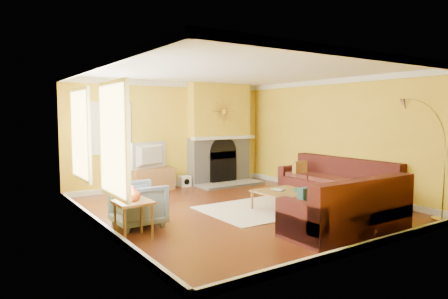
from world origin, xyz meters
TOP-DOWN VIEW (x-y plane):
  - floor at (0.00, 0.00)m, footprint 5.50×6.00m
  - ceiling at (0.00, 0.00)m, footprint 5.50×6.00m
  - wall_back at (0.00, 3.01)m, footprint 5.50×0.02m
  - wall_front at (0.00, -3.01)m, footprint 5.50×0.02m
  - wall_left at (-2.76, 0.00)m, footprint 0.02×6.00m
  - wall_right at (2.76, 0.00)m, footprint 0.02×6.00m
  - baseboard at (0.00, 0.00)m, footprint 5.50×6.00m
  - crown_molding at (0.00, 0.00)m, footprint 5.50×6.00m
  - window_left_near at (-2.72, 1.30)m, footprint 0.06×1.22m
  - window_left_far at (-2.72, -0.60)m, footprint 0.06×1.22m
  - window_back at (-1.90, 2.96)m, footprint 0.82×0.06m
  - wall_art at (-1.25, 2.97)m, footprint 0.34×0.04m
  - fireplace at (1.35, 2.80)m, footprint 1.80×0.40m
  - mantel at (1.35, 2.56)m, footprint 1.92×0.22m
  - hearth at (1.35, 2.25)m, footprint 1.80×0.70m
  - sunburst at (1.35, 2.57)m, footprint 0.70×0.04m
  - rug at (0.41, -0.30)m, footprint 2.40×1.80m
  - sectional_sofa at (1.07, -0.88)m, footprint 3.36×3.65m
  - coffee_table at (0.62, -0.67)m, footprint 1.01×1.01m
  - media_console at (-0.67, 2.70)m, footprint 1.01×0.45m
  - tv at (-0.67, 2.70)m, footprint 1.09×0.52m
  - subwoofer at (0.25, 2.79)m, footprint 0.28×0.28m
  - armchair at (-2.13, -0.07)m, footprint 0.81×0.78m
  - side_table at (-2.46, -0.71)m, footprint 0.53×0.53m
  - vase at (-2.46, -0.71)m, footprint 0.23×0.23m
  - book at (0.47, -0.57)m, footprint 0.23×0.28m
  - arc_lamp at (1.83, -2.77)m, footprint 1.34×0.36m

SIDE VIEW (x-z plane):
  - floor at x=0.00m, z-range -0.02..0.00m
  - rug at x=0.41m, z-range 0.00..0.02m
  - hearth at x=1.35m, z-range 0.00..0.06m
  - baseboard at x=0.00m, z-range 0.00..0.12m
  - subwoofer at x=0.25m, z-range 0.00..0.28m
  - coffee_table at x=0.62m, z-range 0.00..0.40m
  - media_console at x=-0.67m, z-range 0.00..0.56m
  - side_table at x=-2.46m, z-range 0.00..0.58m
  - armchair at x=-2.13m, z-range 0.00..0.73m
  - book at x=0.47m, z-range 0.40..0.42m
  - sectional_sofa at x=1.07m, z-range 0.00..0.90m
  - vase at x=-2.46m, z-range 0.58..0.82m
  - tv at x=-0.67m, z-range 0.56..1.20m
  - arc_lamp at x=1.83m, z-range 0.00..2.10m
  - mantel at x=1.35m, z-range 1.21..1.29m
  - wall_back at x=0.00m, z-range 0.00..2.70m
  - wall_front at x=0.00m, z-range 0.00..2.70m
  - wall_left at x=-2.76m, z-range 0.00..2.70m
  - wall_right at x=2.76m, z-range 0.00..2.70m
  - fireplace at x=1.35m, z-range 0.00..2.70m
  - window_left_near at x=-2.72m, z-range 0.64..2.36m
  - window_left_far at x=-2.72m, z-range 0.64..2.36m
  - window_back at x=-1.90m, z-range 0.94..2.16m
  - wall_art at x=-1.25m, z-range 1.03..2.17m
  - sunburst at x=1.35m, z-range 1.60..2.30m
  - crown_molding at x=0.00m, z-range 2.58..2.70m
  - ceiling at x=0.00m, z-range 2.70..2.72m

